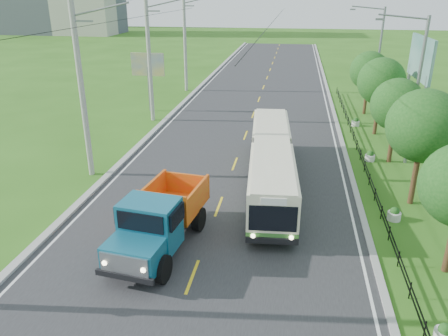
% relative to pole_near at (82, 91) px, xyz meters
% --- Properties ---
extents(ground, '(240.00, 240.00, 0.00)m').
position_rel_pole_near_xyz_m(ground, '(8.26, -9.00, -5.09)').
color(ground, '#2B5C15').
rests_on(ground, ground).
extents(road, '(14.00, 120.00, 0.02)m').
position_rel_pole_near_xyz_m(road, '(8.26, 11.00, -5.08)').
color(road, '#28282B').
rests_on(road, ground).
extents(curb_left, '(0.40, 120.00, 0.15)m').
position_rel_pole_near_xyz_m(curb_left, '(1.06, 11.00, -5.02)').
color(curb_left, '#9E9E99').
rests_on(curb_left, ground).
extents(curb_right, '(0.30, 120.00, 0.10)m').
position_rel_pole_near_xyz_m(curb_right, '(15.41, 11.00, -5.04)').
color(curb_right, '#9E9E99').
rests_on(curb_right, ground).
extents(edge_line_left, '(0.12, 120.00, 0.00)m').
position_rel_pole_near_xyz_m(edge_line_left, '(1.61, 11.00, -5.07)').
color(edge_line_left, silver).
rests_on(edge_line_left, road).
extents(edge_line_right, '(0.12, 120.00, 0.00)m').
position_rel_pole_near_xyz_m(edge_line_right, '(14.91, 11.00, -5.07)').
color(edge_line_right, silver).
rests_on(edge_line_right, road).
extents(centre_dash, '(0.12, 2.20, 0.00)m').
position_rel_pole_near_xyz_m(centre_dash, '(8.26, -9.00, -5.07)').
color(centre_dash, yellow).
rests_on(centre_dash, road).
extents(railing_right, '(0.04, 40.00, 0.60)m').
position_rel_pole_near_xyz_m(railing_right, '(16.26, 5.00, -4.79)').
color(railing_right, black).
rests_on(railing_right, ground).
extents(pole_near, '(3.51, 0.32, 10.00)m').
position_rel_pole_near_xyz_m(pole_near, '(0.00, 0.00, 0.00)').
color(pole_near, gray).
rests_on(pole_near, ground).
extents(pole_mid, '(3.51, 0.32, 10.00)m').
position_rel_pole_near_xyz_m(pole_mid, '(0.00, 12.00, 0.00)').
color(pole_mid, gray).
rests_on(pole_mid, ground).
extents(pole_far, '(3.51, 0.32, 10.00)m').
position_rel_pole_near_xyz_m(pole_far, '(0.00, 24.00, 0.00)').
color(pole_far, gray).
rests_on(pole_far, ground).
extents(tree_third, '(3.60, 3.62, 6.00)m').
position_rel_pole_near_xyz_m(tree_third, '(18.12, -0.86, -1.11)').
color(tree_third, '#382314').
rests_on(tree_third, ground).
extents(tree_fourth, '(3.24, 3.31, 5.40)m').
position_rel_pole_near_xyz_m(tree_fourth, '(18.12, 5.14, -1.51)').
color(tree_fourth, '#382314').
rests_on(tree_fourth, ground).
extents(tree_fifth, '(3.48, 3.52, 5.80)m').
position_rel_pole_near_xyz_m(tree_fifth, '(18.12, 11.14, -1.24)').
color(tree_fifth, '#382314').
rests_on(tree_fifth, ground).
extents(tree_back, '(3.30, 3.36, 5.50)m').
position_rel_pole_near_xyz_m(tree_back, '(18.12, 17.14, -1.44)').
color(tree_back, '#382314').
rests_on(tree_back, ground).
extents(streetlight_mid, '(3.02, 0.20, 9.07)m').
position_rel_pole_near_xyz_m(streetlight_mid, '(18.90, 5.00, -0.19)').
color(streetlight_mid, slate).
rests_on(streetlight_mid, ground).
extents(streetlight_far, '(3.02, 0.20, 9.07)m').
position_rel_pole_near_xyz_m(streetlight_far, '(18.90, 19.00, -0.19)').
color(streetlight_far, slate).
rests_on(streetlight_far, ground).
extents(planter_front, '(0.64, 0.64, 0.67)m').
position_rel_pole_near_xyz_m(planter_front, '(16.86, -11.00, -4.81)').
color(planter_front, silver).
rests_on(planter_front, ground).
extents(planter_near, '(0.64, 0.64, 0.67)m').
position_rel_pole_near_xyz_m(planter_near, '(16.86, -3.00, -4.81)').
color(planter_near, silver).
rests_on(planter_near, ground).
extents(planter_mid, '(0.64, 0.64, 0.67)m').
position_rel_pole_near_xyz_m(planter_mid, '(16.86, 5.00, -4.81)').
color(planter_mid, silver).
rests_on(planter_mid, ground).
extents(planter_far, '(0.64, 0.64, 0.67)m').
position_rel_pole_near_xyz_m(planter_far, '(16.86, 13.00, -4.81)').
color(planter_far, silver).
rests_on(planter_far, ground).
extents(billboard_left, '(3.00, 0.20, 5.20)m').
position_rel_pole_near_xyz_m(billboard_left, '(-1.24, 15.00, -1.23)').
color(billboard_left, slate).
rests_on(billboard_left, ground).
extents(billboard_right, '(0.24, 6.00, 7.30)m').
position_rel_pole_near_xyz_m(billboard_right, '(20.56, 11.00, 0.25)').
color(billboard_right, slate).
rests_on(billboard_right, ground).
extents(bus, '(3.16, 13.84, 2.65)m').
position_rel_pole_near_xyz_m(bus, '(10.71, -0.03, -3.50)').
color(bus, '#37702D').
rests_on(bus, ground).
extents(dump_truck, '(3.14, 6.50, 2.63)m').
position_rel_pole_near_xyz_m(dump_truck, '(6.46, -7.16, -3.61)').
color(dump_truck, '#135A75').
rests_on(dump_truck, ground).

